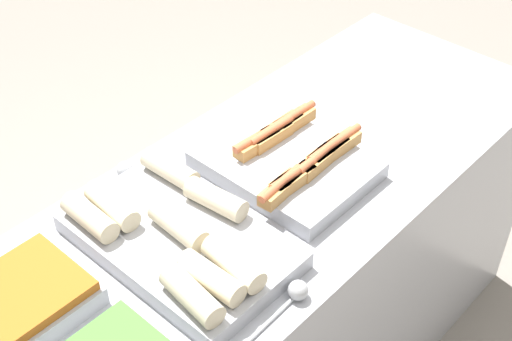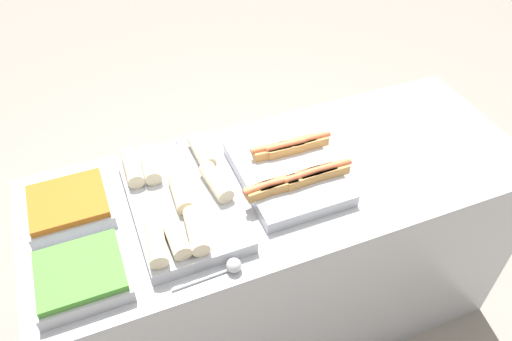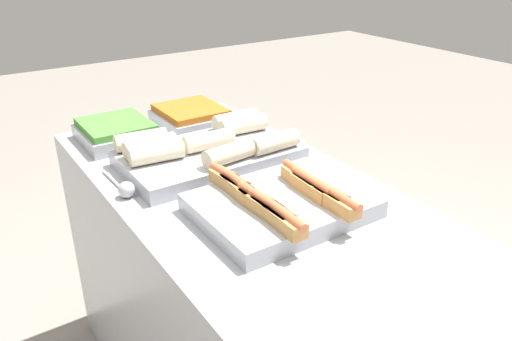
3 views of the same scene
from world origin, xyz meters
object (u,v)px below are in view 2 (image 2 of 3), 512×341
tray_wraps (180,200)px  serving_spoon_far (177,144)px  tray_side_back (69,206)px  tray_side_front (81,276)px  tray_hotdogs (289,170)px  serving_spoon_near (229,267)px

tray_wraps → serving_spoon_far: bearing=77.1°
tray_side_back → serving_spoon_far: (0.42, 0.19, -0.01)m
tray_wraps → tray_side_front: tray_wraps is taller
tray_hotdogs → tray_side_front: 0.78m
tray_side_back → tray_side_front: bearing=-90.0°
tray_hotdogs → serving_spoon_near: (-0.34, -0.31, -0.02)m
tray_wraps → tray_side_front: bearing=-152.5°
tray_side_back → serving_spoon_near: 0.60m
serving_spoon_near → tray_side_front: bearing=163.4°
tray_side_back → serving_spoon_far: 0.47m
tray_side_front → tray_side_back: size_ratio=1.00×
serving_spoon_far → tray_hotdogs: bearing=-43.0°
serving_spoon_far → tray_wraps: bearing=-102.9°
serving_spoon_near → tray_hotdogs: bearing=41.9°
tray_hotdogs → serving_spoon_near: tray_hotdogs is taller
tray_side_front → serving_spoon_near: size_ratio=1.21×
tray_hotdogs → serving_spoon_far: size_ratio=1.85×
serving_spoon_near → tray_wraps: bearing=101.9°
serving_spoon_near → serving_spoon_far: same height
tray_hotdogs → tray_side_front: tray_hotdogs is taller
tray_side_front → tray_side_back: (0.00, 0.30, 0.00)m
tray_side_front → tray_side_back: bearing=90.0°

